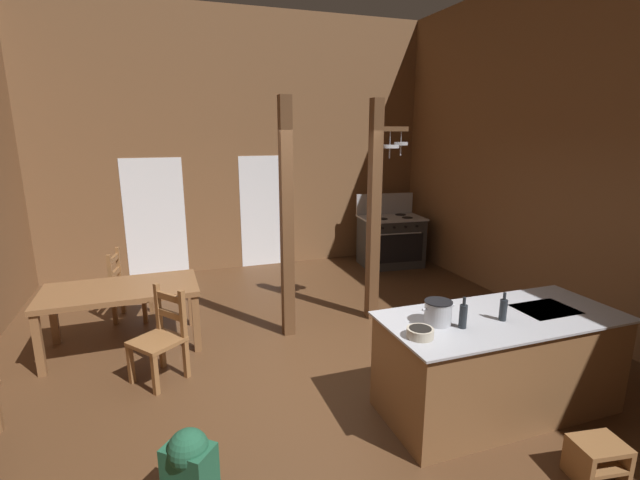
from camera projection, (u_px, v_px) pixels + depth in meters
ground_plane at (322, 386)px, 4.59m from camera, size 7.68×9.36×0.10m
wall_back at (241, 144)px, 8.03m from camera, size 7.68×0.14×4.53m
wall_right at (610, 151)px, 5.17m from camera, size 0.14×9.36×4.53m
glazed_door_back_left at (155, 218)px, 7.76m from camera, size 1.00×0.01×2.05m
glazed_panel_back_right at (263, 212)px, 8.37m from camera, size 0.84×0.01×2.05m
kitchen_island at (498, 363)px, 4.05m from camera, size 2.16×0.96×0.91m
stove_range at (391, 240)px, 8.48m from camera, size 1.21×0.91×1.32m
support_post_with_pot_rack at (376, 207)px, 5.83m from camera, size 0.52×0.24×2.88m
support_post_center at (287, 221)px, 5.35m from camera, size 0.14×0.14×2.88m
step_stool at (598, 457)px, 3.27m from camera, size 0.40×0.33×0.30m
dining_table at (121, 295)px, 5.18m from camera, size 1.71×0.92×0.74m
ladderback_chair_near_window at (127, 286)px, 6.05m from camera, size 0.52×0.52×0.95m
ladderback_chair_by_post at (161, 337)px, 4.56m from camera, size 0.62×0.62×0.95m
backpack at (189, 469)px, 2.97m from camera, size 0.39×0.39×0.60m
stockpot_on_counter at (438, 312)px, 3.76m from camera, size 0.30×0.23×0.20m
mixing_bowl_on_counter at (420, 333)px, 3.52m from camera, size 0.21×0.21×0.08m
bottle_tall_on_counter at (503, 309)px, 3.83m from camera, size 0.06×0.06×0.25m
bottle_short_on_counter at (463, 316)px, 3.68m from camera, size 0.06×0.06×0.27m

